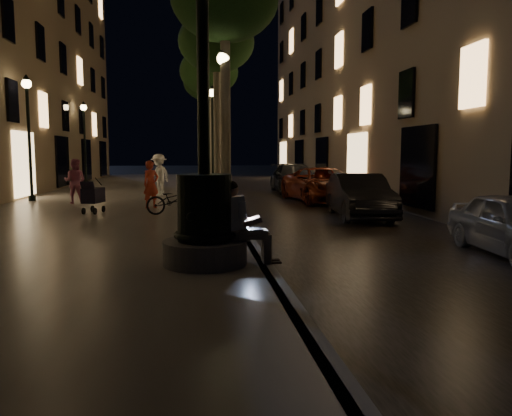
{
  "coord_description": "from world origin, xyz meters",
  "views": [
    {
      "loc": [
        -1.18,
        -6.21,
        2.05
      ],
      "look_at": [
        -0.02,
        3.0,
        1.02
      ],
      "focal_mm": 35.0,
      "sensor_mm": 36.0,
      "label": 1
    }
  ],
  "objects": [
    {
      "name": "tree_second",
      "position": [
        -0.2,
        14.0,
        6.33
      ],
      "size": [
        3.0,
        3.0,
        7.4
      ],
      "color": "#6B604C",
      "rests_on": "promenade"
    },
    {
      "name": "building_right",
      "position": [
        10.0,
        18.0,
        7.5
      ],
      "size": [
        8.0,
        36.0,
        15.0
      ],
      "primitive_type": "cube",
      "color": "#866C53",
      "rests_on": "ground"
    },
    {
      "name": "car_fifth",
      "position": [
        5.09,
        24.72,
        0.68
      ],
      "size": [
        1.55,
        4.17,
        1.36
      ],
      "primitive_type": "imported",
      "rotation": [
        0.0,
        0.0,
        -0.03
      ],
      "color": "gray",
      "rests_on": "ground"
    },
    {
      "name": "seated_man_laptop",
      "position": [
        -0.39,
        2.0,
        0.93
      ],
      "size": [
        1.02,
        0.35,
        1.39
      ],
      "color": "tan",
      "rests_on": "promenade"
    },
    {
      "name": "cobble_lane",
      "position": [
        3.0,
        15.0,
        0.01
      ],
      "size": [
        6.0,
        45.0,
        0.02
      ],
      "primitive_type": "cube",
      "color": "black",
      "rests_on": "ground"
    },
    {
      "name": "lamp_left_b",
      "position": [
        -7.4,
        14.0,
        3.24
      ],
      "size": [
        0.36,
        0.36,
        4.81
      ],
      "color": "black",
      "rests_on": "promenade"
    },
    {
      "name": "tree_far",
      "position": [
        -0.22,
        26.0,
        6.43
      ],
      "size": [
        3.0,
        3.0,
        7.5
      ],
      "color": "#6B604C",
      "rests_on": "promenade"
    },
    {
      "name": "tree_third",
      "position": [
        -0.3,
        20.0,
        6.14
      ],
      "size": [
        3.0,
        3.0,
        7.2
      ],
      "color": "#6B604C",
      "rests_on": "promenade"
    },
    {
      "name": "curb_strip",
      "position": [
        0.0,
        15.0,
        0.1
      ],
      "size": [
        0.25,
        45.0,
        0.2
      ],
      "primitive_type": "cube",
      "color": "#59595B",
      "rests_on": "ground"
    },
    {
      "name": "pedestrian_white",
      "position": [
        -2.64,
        15.74,
        1.1
      ],
      "size": [
        1.25,
        1.33,
        1.8
      ],
      "primitive_type": "imported",
      "rotation": [
        0.0,
        0.0,
        4.04
      ],
      "color": "silver",
      "rests_on": "promenade"
    },
    {
      "name": "lamp_curb_d",
      "position": [
        -0.3,
        32.0,
        3.24
      ],
      "size": [
        0.36,
        0.36,
        4.81
      ],
      "color": "black",
      "rests_on": "promenade"
    },
    {
      "name": "stroller",
      "position": [
        -4.23,
        9.49,
        0.75
      ],
      "size": [
        0.62,
        1.08,
        1.09
      ],
      "rotation": [
        0.0,
        0.0,
        -0.25
      ],
      "color": "black",
      "rests_on": "promenade"
    },
    {
      "name": "car_third",
      "position": [
        4.17,
        13.99,
        0.72
      ],
      "size": [
        2.84,
        5.38,
        1.44
      ],
      "primitive_type": "imported",
      "rotation": [
        0.0,
        0.0,
        0.09
      ],
      "color": "maroon",
      "rests_on": "ground"
    },
    {
      "name": "promenade",
      "position": [
        -4.0,
        15.0,
        0.1
      ],
      "size": [
        8.0,
        45.0,
        0.2
      ],
      "primitive_type": "cube",
      "color": "#66605A",
      "rests_on": "ground"
    },
    {
      "name": "lamp_left_c",
      "position": [
        -7.4,
        24.0,
        3.24
      ],
      "size": [
        0.36,
        0.36,
        4.81
      ],
      "color": "black",
      "rests_on": "promenade"
    },
    {
      "name": "lamp_curb_c",
      "position": [
        -0.3,
        24.0,
        3.24
      ],
      "size": [
        0.36,
        0.36,
        4.81
      ],
      "color": "black",
      "rests_on": "promenade"
    },
    {
      "name": "pedestrian_pink",
      "position": [
        -5.47,
        12.67,
        1.02
      ],
      "size": [
        0.86,
        0.7,
        1.63
      ],
      "primitive_type": "imported",
      "rotation": [
        0.0,
        0.0,
        3.03
      ],
      "color": "#CA6B8D",
      "rests_on": "promenade"
    },
    {
      "name": "car_second",
      "position": [
        4.0,
        8.85,
        0.7
      ],
      "size": [
        1.91,
        4.36,
        1.39
      ],
      "primitive_type": "imported",
      "rotation": [
        0.0,
        0.0,
        -0.1
      ],
      "color": "black",
      "rests_on": "ground"
    },
    {
      "name": "ground",
      "position": [
        0.0,
        15.0,
        0.0
      ],
      "size": [
        120.0,
        120.0,
        0.0
      ],
      "primitive_type": "plane",
      "color": "black",
      "rests_on": "ground"
    },
    {
      "name": "lamp_curb_a",
      "position": [
        -0.3,
        8.0,
        3.24
      ],
      "size": [
        0.36,
        0.36,
        4.81
      ],
      "color": "black",
      "rests_on": "promenade"
    },
    {
      "name": "fountain_lamppost",
      "position": [
        -1.0,
        2.0,
        1.21
      ],
      "size": [
        1.4,
        1.4,
        5.21
      ],
      "color": "#59595B",
      "rests_on": "promenade"
    },
    {
      "name": "pedestrian_red",
      "position": [
        -2.58,
        10.75,
        0.99
      ],
      "size": [
        0.69,
        0.64,
        1.59
      ],
      "primitive_type": "imported",
      "rotation": [
        0.0,
        0.0,
        0.61
      ],
      "color": "#C83E28",
      "rests_on": "promenade"
    },
    {
      "name": "bicycle",
      "position": [
        -1.77,
        8.98,
        0.64
      ],
      "size": [
        1.76,
        1.0,
        0.88
      ],
      "primitive_type": "imported",
      "rotation": [
        0.0,
        0.0,
        1.84
      ],
      "color": "black",
      "rests_on": "promenade"
    },
    {
      "name": "lamp_curb_b",
      "position": [
        -0.3,
        16.0,
        3.24
      ],
      "size": [
        0.36,
        0.36,
        4.81
      ],
      "color": "black",
      "rests_on": "promenade"
    },
    {
      "name": "car_rear",
      "position": [
        4.0,
        19.0,
        0.74
      ],
      "size": [
        2.2,
        5.14,
        1.48
      ],
      "primitive_type": "imported",
      "rotation": [
        0.0,
        0.0,
        -0.02
      ],
      "color": "#2F3034",
      "rests_on": "ground"
    }
  ]
}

